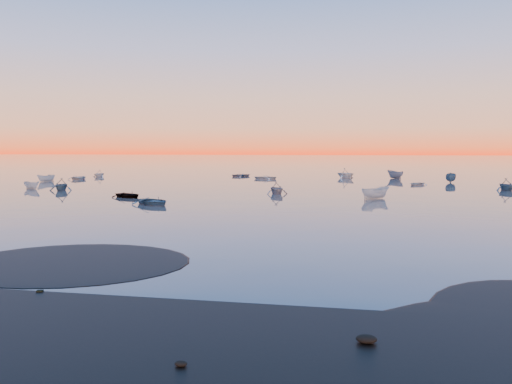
% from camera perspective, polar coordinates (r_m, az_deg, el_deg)
% --- Properties ---
extents(ground, '(600.00, 600.00, 0.00)m').
position_cam_1_polar(ground, '(121.03, 4.60, 2.34)').
color(ground, '#615651').
rests_on(ground, ground).
extents(mud_lobes, '(140.00, 6.00, 0.07)m').
position_cam_1_polar(mud_lobes, '(23.59, -21.91, -9.15)').
color(mud_lobes, black).
rests_on(mud_lobes, ground).
extents(moored_fleet, '(124.00, 58.00, 1.20)m').
position_cam_1_polar(moored_fleet, '(74.51, 0.88, 0.68)').
color(moored_fleet, beige).
rests_on(moored_fleet, ground).
extents(boat_near_left, '(4.19, 4.66, 1.11)m').
position_cam_1_polar(boat_near_left, '(50.86, -11.64, -1.44)').
color(boat_near_left, '#39596D').
rests_on(boat_near_left, ground).
extents(boat_near_center, '(3.89, 4.03, 1.36)m').
position_cam_1_polar(boat_near_center, '(57.34, 13.46, -0.76)').
color(boat_near_center, beige).
rests_on(boat_near_center, ground).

